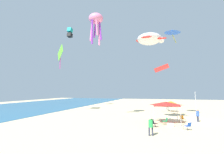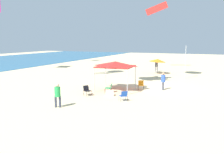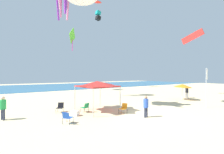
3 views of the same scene
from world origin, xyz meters
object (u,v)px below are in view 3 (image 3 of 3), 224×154
Objects in this scene: person_far_stroller at (146,105)px; folding_chair_facing_ocean at (85,107)px; canopy_tent at (97,84)px; beach_umbrella at (183,86)px; kite_parafoil_red at (192,37)px; folding_chair_left_of_tent at (124,108)px; banner_flag at (206,84)px; kite_diamond_lime at (72,37)px; folding_chair_near_cooler at (60,107)px; folding_chair_right_of_tent at (67,117)px; kite_box_teal at (98,16)px; person_watching_sky at (187,91)px; cooler_box at (75,113)px; person_beachcomber at (3,106)px.

folding_chair_facing_ocean is at bearing -67.21° from person_far_stroller.
canopy_tent is 12.37m from beach_umbrella.
folding_chair_left_of_tent is at bearing 94.74° from kite_parafoil_red.
beach_umbrella is 0.57× the size of banner_flag.
kite_diamond_lime is at bearing -123.87° from folding_chair_facing_ocean.
folding_chair_near_cooler and folding_chair_right_of_tent have the same top height.
kite_box_teal is at bearing -72.39° from folding_chair_right_of_tent.
kite_diamond_lime reaches higher than folding_chair_right_of_tent.
folding_chair_left_of_tent is at bearing -87.82° from person_far_stroller.
kite_parafoil_red is at bearing -120.89° from folding_chair_right_of_tent.
folding_chair_right_of_tent is at bearing -67.41° from folding_chair_near_cooler.
person_watching_sky is 0.33× the size of kite_diamond_lime.
beach_umbrella reaches higher than folding_chair_left_of_tent.
canopy_tent is 2.04× the size of person_far_stroller.
canopy_tent reaches higher than cooler_box.
banner_flag is 2.34× the size of person_beachcomber.
canopy_tent is at bearing 34.81° from kite_diamond_lime.
folding_chair_near_cooler is at bearing 140.20° from kite_box_teal.
beach_umbrella is 2.43m from person_watching_sky.
beach_umbrella reaches higher than cooler_box.
folding_chair_left_of_tent and folding_chair_right_of_tent have the same top height.
kite_box_teal is at bearing 82.45° from banner_flag.
person_watching_sky is at bearing -179.27° from kite_box_teal.
person_beachcomber is (-3.44, 3.60, 0.52)m from folding_chair_right_of_tent.
folding_chair_near_cooler reaches higher than cooler_box.
kite_box_teal is (-1.21, 22.89, 17.71)m from person_watching_sky.
person_far_stroller is at bearing -15.76° from folding_chair_near_cooler.
person_watching_sky is (2.17, 0.62, -0.89)m from beach_umbrella.
kite_box_teal reaches higher than banner_flag.
folding_chair_left_of_tent reaches higher than cooler_box.
kite_diamond_lime is (-7.06, 20.66, 9.63)m from beach_umbrella.
beach_umbrella is 2.76× the size of folding_chair_near_cooler.
kite_diamond_lime is (7.51, 20.01, 11.30)m from cooler_box.
beach_umbrella is 2.76× the size of folding_chair_facing_ocean.
kite_diamond_lime reaches higher than person_watching_sky.
kite_box_teal reaches higher than kite_diamond_lime.
kite_parafoil_red is (16.00, 4.60, 8.46)m from person_far_stroller.
banner_flag is (11.89, -4.65, 2.18)m from cooler_box.
folding_chair_near_cooler is 32.15m from kite_box_teal.
folding_chair_near_cooler is at bearing 83.43° from kite_parafoil_red.
kite_box_teal reaches higher than kite_parafoil_red.
beach_umbrella is at bearing 159.07° from folding_chair_facing_ocean.
person_far_stroller is (5.47, -1.89, 0.49)m from folding_chair_right_of_tent.
canopy_tent is 30.73m from kite_box_teal.
kite_box_teal is at bearing 17.30° from person_watching_sky.
folding_chair_facing_ocean is 1.10× the size of cooler_box.
folding_chair_right_of_tent is (-3.49, -2.13, -1.96)m from canopy_tent.
folding_chair_left_of_tent is at bearing -133.54° from person_beachcomber.
folding_chair_facing_ocean is 0.34× the size of kite_box_teal.
beach_umbrella is 11.03m from folding_chair_left_of_tent.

